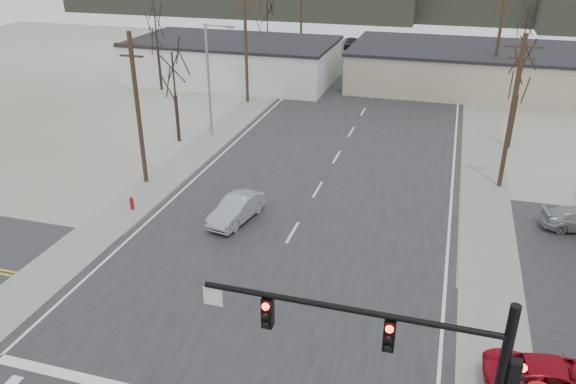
# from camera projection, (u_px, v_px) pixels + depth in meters

# --- Properties ---
(ground) EXTENTS (140.00, 140.00, 0.00)m
(ground) POSITION_uv_depth(u_px,v_px,m) (243.00, 318.00, 24.81)
(ground) COLOR beige
(ground) RESTS_ON ground
(main_road) EXTENTS (18.00, 110.00, 0.05)m
(main_road) POSITION_uv_depth(u_px,v_px,m) (321.00, 184.00, 37.81)
(main_road) COLOR black
(main_road) RESTS_ON ground
(cross_road) EXTENTS (90.00, 10.00, 0.04)m
(cross_road) POSITION_uv_depth(u_px,v_px,m) (243.00, 318.00, 24.80)
(cross_road) COLOR black
(cross_road) RESTS_ON ground
(sidewalk_left) EXTENTS (3.00, 90.00, 0.06)m
(sidewalk_left) POSITION_uv_depth(u_px,v_px,m) (207.00, 143.00, 44.85)
(sidewalk_left) COLOR gray
(sidewalk_left) RESTS_ON ground
(sidewalk_right) EXTENTS (3.00, 90.00, 0.06)m
(sidewalk_right) POSITION_uv_depth(u_px,v_px,m) (484.00, 173.00, 39.44)
(sidewalk_right) COLOR gray
(sidewalk_right) RESTS_ON ground
(traffic_signal_mast) EXTENTS (8.95, 0.43, 7.20)m
(traffic_signal_mast) POSITION_uv_depth(u_px,v_px,m) (427.00, 369.00, 15.41)
(traffic_signal_mast) COLOR black
(traffic_signal_mast) RESTS_ON ground
(fire_hydrant) EXTENTS (0.24, 0.24, 0.87)m
(fire_hydrant) POSITION_uv_depth(u_px,v_px,m) (132.00, 203.00, 34.16)
(fire_hydrant) COLOR #A50C0C
(fire_hydrant) RESTS_ON ground
(building_left_far) EXTENTS (22.30, 12.30, 4.50)m
(building_left_far) POSITION_uv_depth(u_px,v_px,m) (234.00, 60.00, 62.63)
(building_left_far) COLOR silver
(building_left_far) RESTS_ON ground
(building_right_far) EXTENTS (26.30, 14.30, 4.30)m
(building_right_far) POSITION_uv_depth(u_px,v_px,m) (476.00, 68.00, 59.50)
(building_right_far) COLOR #BCAC90
(building_right_far) RESTS_ON ground
(upole_left_b) EXTENTS (2.20, 0.30, 10.00)m
(upole_left_b) POSITION_uv_depth(u_px,v_px,m) (138.00, 107.00, 35.92)
(upole_left_b) COLOR #3F2F1D
(upole_left_b) RESTS_ON ground
(upole_left_c) EXTENTS (2.20, 0.30, 10.00)m
(upole_left_c) POSITION_uv_depth(u_px,v_px,m) (246.00, 49.00, 53.27)
(upole_left_c) COLOR #3F2F1D
(upole_left_c) RESTS_ON ground
(upole_left_d) EXTENTS (2.20, 0.30, 10.00)m
(upole_left_d) POSITION_uv_depth(u_px,v_px,m) (301.00, 19.00, 70.62)
(upole_left_d) COLOR #3F2F1D
(upole_left_d) RESTS_ON ground
(upole_right_a) EXTENTS (2.20, 0.30, 10.00)m
(upole_right_a) POSITION_uv_depth(u_px,v_px,m) (512.00, 111.00, 35.25)
(upole_right_a) COLOR #3F2F1D
(upole_right_a) RESTS_ON ground
(upole_right_b) EXTENTS (2.20, 0.30, 10.00)m
(upole_right_b) POSITION_uv_depth(u_px,v_px,m) (498.00, 47.00, 54.34)
(upole_right_b) COLOR #3F2F1D
(upole_right_b) RESTS_ON ground
(streetlight_main) EXTENTS (2.40, 0.25, 9.00)m
(streetlight_main) POSITION_uv_depth(u_px,v_px,m) (211.00, 75.00, 44.48)
(streetlight_main) COLOR gray
(streetlight_main) RESTS_ON ground
(tree_left_near) EXTENTS (3.30, 3.30, 7.35)m
(tree_left_near) POSITION_uv_depth(u_px,v_px,m) (174.00, 77.00, 43.24)
(tree_left_near) COLOR #31231E
(tree_left_near) RESTS_ON ground
(tree_right_mid) EXTENTS (3.74, 3.74, 8.33)m
(tree_right_mid) POSITION_uv_depth(u_px,v_px,m) (521.00, 72.00, 41.64)
(tree_right_mid) COLOR #31231E
(tree_right_mid) RESTS_ON ground
(tree_left_far) EXTENTS (3.96, 3.96, 8.82)m
(tree_left_far) POSITION_uv_depth(u_px,v_px,m) (267.00, 16.00, 65.60)
(tree_left_far) COLOR #31231E
(tree_left_far) RESTS_ON ground
(tree_right_far) EXTENTS (3.52, 3.52, 7.84)m
(tree_right_far) POSITION_uv_depth(u_px,v_px,m) (526.00, 26.00, 63.70)
(tree_right_far) COLOR #31231E
(tree_right_far) RESTS_ON ground
(tree_left_mid) EXTENTS (3.96, 3.96, 8.82)m
(tree_left_mid) POSITION_uv_depth(u_px,v_px,m) (156.00, 29.00, 57.24)
(tree_left_mid) COLOR #31231E
(tree_left_mid) RESTS_ON ground
(sedan_crossing) EXTENTS (2.33, 4.59, 1.44)m
(sedan_crossing) POSITION_uv_depth(u_px,v_px,m) (236.00, 209.00, 32.74)
(sedan_crossing) COLOR gray
(sedan_crossing) RESTS_ON main_road
(car_far_a) EXTENTS (2.57, 5.38, 1.51)m
(car_far_a) POSITION_uv_depth(u_px,v_px,m) (367.00, 78.00, 61.20)
(car_far_a) COLOR black
(car_far_a) RESTS_ON main_road
(car_far_b) EXTENTS (1.90, 4.22, 1.41)m
(car_far_b) POSITION_uv_depth(u_px,v_px,m) (351.00, 43.00, 80.27)
(car_far_b) COLOR black
(car_far_b) RESTS_ON main_road
(car_parked_red) EXTENTS (5.32, 2.94, 1.41)m
(car_parked_red) POSITION_uv_depth(u_px,v_px,m) (556.00, 380.00, 20.41)
(car_parked_red) COLOR maroon
(car_parked_red) RESTS_ON parking_lot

